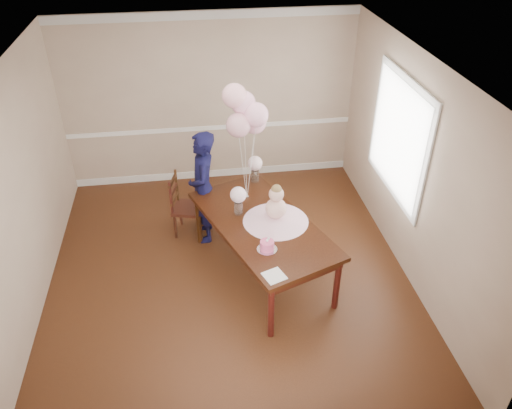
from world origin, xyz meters
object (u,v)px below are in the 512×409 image
birthday_cake (267,245)px  dining_table_top (262,224)px  woman (203,188)px  dining_chair_seat (188,208)px

birthday_cake → dining_table_top: bearing=87.0°
woman → dining_table_top: bearing=38.3°
birthday_cake → dining_chair_seat: bearing=119.6°
dining_table_top → dining_chair_seat: 1.38m
birthday_cake → woman: bearing=114.5°
dining_table_top → dining_chair_seat: dining_table_top is taller
dining_table_top → dining_chair_seat: (-0.89, 1.00, -0.36)m
birthday_cake → woman: (-0.63, 1.39, -0.05)m
dining_chair_seat → woman: 0.47m
dining_table_top → woman: size_ratio=1.31×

